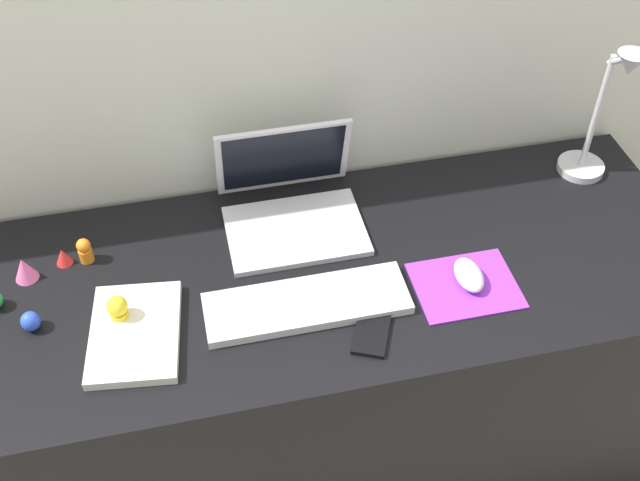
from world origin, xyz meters
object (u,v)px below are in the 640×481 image
keyboard (307,304)px  desk_lamp (603,118)px  notebook_pad (135,333)px  toy_figurine_blue (31,321)px  mouse (469,275)px  toy_figurine_yellow (118,310)px  toy_figurine_orange (85,250)px  toy_figurine_red (63,256)px  toy_figurine_pink (24,269)px  cell_phone (372,330)px  laptop (290,198)px

keyboard → desk_lamp: bearing=19.1°
keyboard → notebook_pad: bearing=-179.9°
notebook_pad → toy_figurine_blue: (-0.19, 0.06, 0.01)m
desk_lamp → mouse: bearing=-146.5°
toy_figurine_yellow → toy_figurine_orange: toy_figurine_yellow is taller
keyboard → toy_figurine_red: toy_figurine_red is taller
toy_figurine_blue → toy_figurine_yellow: bearing=-7.8°
toy_figurine_pink → toy_figurine_orange: bearing=11.3°
keyboard → toy_figurine_orange: toy_figurine_orange is taller
desk_lamp → toy_figurine_pink: desk_lamp is taller
cell_phone → notebook_pad: size_ratio=0.53×
laptop → cell_phone: (0.09, -0.36, -0.05)m
notebook_pad → toy_figurine_yellow: size_ratio=3.44×
toy_figurine_pink → notebook_pad: bearing=-44.3°
toy_figurine_blue → toy_figurine_red: bearing=70.6°
laptop → notebook_pad: bearing=-142.9°
toy_figurine_pink → cell_phone: bearing=-24.0°
desk_lamp → toy_figurine_red: size_ratio=9.21×
notebook_pad → toy_figurine_blue: 0.21m
desk_lamp → toy_figurine_pink: (-1.28, -0.05, -0.14)m
keyboard → laptop: bearing=85.8°
toy_figurine_orange → toy_figurine_blue: (-0.11, -0.17, -0.01)m
notebook_pad → toy_figurine_blue: toy_figurine_blue is taller
toy_figurine_red → mouse: bearing=-16.4°
desk_lamp → notebook_pad: bearing=-166.7°
mouse → cell_phone: (-0.23, -0.08, -0.02)m
desk_lamp → toy_figurine_orange: size_ratio=6.06×
keyboard → toy_figurine_yellow: (-0.37, 0.04, 0.03)m
toy_figurine_pink → desk_lamp: bearing=2.1°
mouse → toy_figurine_blue: (-0.87, 0.07, -0.00)m
keyboard → notebook_pad: same height
desk_lamp → toy_figurine_yellow: (-1.09, -0.21, -0.13)m
notebook_pad → toy_figurine_red: size_ratio=6.19×
mouse → notebook_pad: size_ratio=0.40×
mouse → desk_lamp: size_ratio=0.27×
toy_figurine_blue → toy_figurine_orange: bearing=57.4°
toy_figurine_blue → toy_figurine_pink: (-0.02, 0.14, 0.01)m
keyboard → desk_lamp: 0.79m
keyboard → toy_figurine_orange: size_ratio=6.96×
mouse → desk_lamp: (0.39, 0.26, 0.15)m
toy_figurine_red → toy_figurine_pink: bearing=-160.2°
toy_figurine_red → toy_figurine_orange: (0.05, -0.00, 0.01)m
toy_figurine_red → toy_figurine_orange: size_ratio=0.66×
mouse → cell_phone: 0.24m
notebook_pad → toy_figurine_pink: bearing=142.8°
toy_figurine_blue → toy_figurine_pink: toy_figurine_pink is taller
keyboard → toy_figurine_pink: (-0.55, 0.21, 0.02)m
desk_lamp → toy_figurine_orange: (-1.16, -0.02, -0.14)m
desk_lamp → toy_figurine_yellow: size_ratio=5.11×
laptop → toy_figurine_red: size_ratio=7.74×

